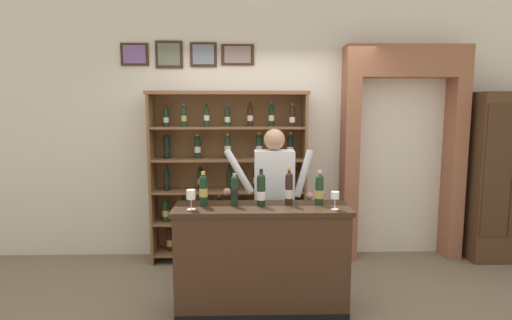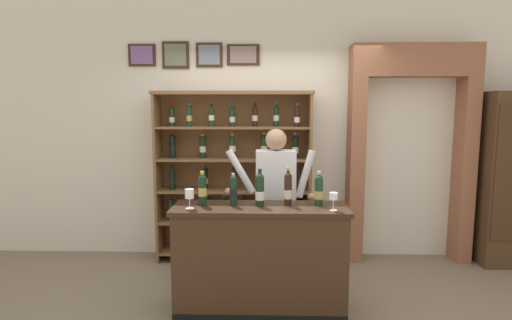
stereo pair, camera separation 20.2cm
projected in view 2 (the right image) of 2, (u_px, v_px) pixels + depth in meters
The scene contains 14 objects.
ground_plane at pixel (269, 312), 3.74m from camera, with size 14.00×14.00×0.02m, color #7A6B56.
back_wall at pixel (269, 114), 5.06m from camera, with size 12.00×0.19×3.46m.
wine_shelf at pixel (234, 173), 4.91m from camera, with size 1.84×0.37×2.01m.
archway_doorway at pixel (408, 138), 4.93m from camera, with size 1.44×0.45×2.53m.
side_cabinet at pixel (512, 179), 4.76m from camera, with size 0.69×0.45×2.00m.
tasting_counter at pixel (260, 260), 3.68m from camera, with size 1.54×0.49×0.97m.
shopkeeper at pixel (275, 191), 4.14m from camera, with size 0.91×0.22×1.62m.
tasting_bottle_prosecco at pixel (202, 189), 3.64m from camera, with size 0.07×0.07×0.30m.
tasting_bottle_vin_santo at pixel (233, 190), 3.64m from camera, with size 0.07×0.07×0.29m.
tasting_bottle_bianco at pixel (260, 190), 3.62m from camera, with size 0.08×0.08×0.33m.
tasting_bottle_rosso at pixel (288, 189), 3.65m from camera, with size 0.07×0.07×0.34m.
tasting_bottle_brunello at pixel (319, 190), 3.65m from camera, with size 0.08×0.08×0.30m.
wine_glass_right at pixel (334, 197), 3.46m from camera, with size 0.07×0.07×0.15m.
wine_glass_spare at pixel (189, 195), 3.52m from camera, with size 0.08×0.08×0.17m.
Camera 2 is at (-0.02, -3.53, 1.84)m, focal length 29.10 mm.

